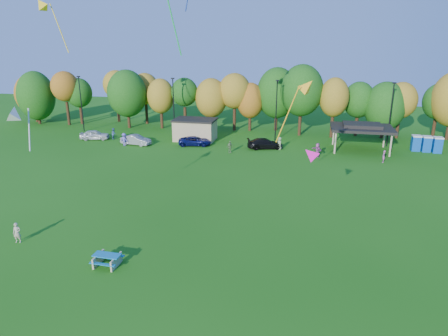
% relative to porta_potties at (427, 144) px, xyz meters
% --- Properties ---
extents(ground, '(160.00, 160.00, 0.00)m').
position_rel_porta_potties_xyz_m(ground, '(-22.77, -38.13, -1.10)').
color(ground, '#19600F').
rests_on(ground, ground).
extents(tree_line, '(93.57, 10.55, 11.15)m').
position_rel_porta_potties_xyz_m(tree_line, '(-23.80, 7.38, 4.82)').
color(tree_line, black).
rests_on(tree_line, ground).
extents(lamp_posts, '(64.50, 0.25, 9.09)m').
position_rel_porta_potties_xyz_m(lamp_posts, '(-20.77, 1.87, 3.80)').
color(lamp_posts, black).
rests_on(lamp_posts, ground).
extents(utility_building, '(6.30, 4.30, 3.25)m').
position_rel_porta_potties_xyz_m(utility_building, '(-32.77, -0.13, 0.54)').
color(utility_building, tan).
rests_on(utility_building, ground).
extents(pavilion, '(8.20, 6.20, 3.77)m').
position_rel_porta_potties_xyz_m(pavilion, '(-8.77, -1.13, 2.13)').
color(pavilion, tan).
rests_on(pavilion, ground).
extents(porta_potties, '(3.75, 1.61, 2.18)m').
position_rel_porta_potties_xyz_m(porta_potties, '(0.00, 0.00, 0.00)').
color(porta_potties, '#0D49A9').
rests_on(porta_potties, ground).
extents(picnic_table, '(1.88, 1.57, 0.80)m').
position_rel_porta_potties_xyz_m(picnic_table, '(-28.70, -35.83, -0.63)').
color(picnic_table, tan).
rests_on(picnic_table, ground).
extents(kite_flyer, '(0.66, 0.51, 1.60)m').
position_rel_porta_potties_xyz_m(kite_flyer, '(-36.85, -34.30, -0.30)').
color(kite_flyer, '#BEA98E').
rests_on(kite_flyer, ground).
extents(car_a, '(4.67, 2.86, 1.49)m').
position_rel_porta_potties_xyz_m(car_a, '(-47.96, -3.15, -0.35)').
color(car_a, silver).
rests_on(car_a, ground).
extents(car_b, '(4.59, 2.12, 1.46)m').
position_rel_porta_potties_xyz_m(car_b, '(-40.41, -4.86, -0.37)').
color(car_b, gray).
rests_on(car_b, ground).
extents(car_c, '(5.00, 3.01, 1.30)m').
position_rel_porta_potties_xyz_m(car_c, '(-31.91, -3.40, -0.45)').
color(car_c, '#0D1352').
rests_on(car_c, ground).
extents(car_d, '(5.38, 3.46, 1.45)m').
position_rel_porta_potties_xyz_m(car_d, '(-21.75, -3.00, -0.37)').
color(car_d, black).
rests_on(car_d, ground).
extents(far_person_0, '(1.34, 0.99, 1.84)m').
position_rel_porta_potties_xyz_m(far_person_0, '(-41.84, -5.66, -0.18)').
color(far_person_0, '#6757BF').
rests_on(far_person_0, ground).
extents(far_person_1, '(0.84, 0.97, 1.73)m').
position_rel_porta_potties_xyz_m(far_person_1, '(-45.19, -2.26, -0.23)').
color(far_person_1, '#446696').
rests_on(far_person_1, ground).
extents(far_person_2, '(0.48, 0.63, 1.55)m').
position_rel_porta_potties_xyz_m(far_person_2, '(-6.52, -6.58, -0.32)').
color(far_person_2, '#BA5795').
rests_on(far_person_2, ground).
extents(far_person_3, '(1.53, 1.64, 1.84)m').
position_rel_porta_potties_xyz_m(far_person_3, '(-14.59, -5.65, -0.18)').
color(far_person_3, '#A74590').
rests_on(far_person_3, ground).
extents(far_person_4, '(0.90, 1.03, 1.78)m').
position_rel_porta_potties_xyz_m(far_person_4, '(-19.70, -3.06, -0.21)').
color(far_person_4, '#869C6B').
rests_on(far_person_4, ground).
extents(far_person_5, '(0.98, 0.96, 1.65)m').
position_rel_porta_potties_xyz_m(far_person_5, '(-26.15, -6.25, -0.27)').
color(far_person_5, '#6A8652').
rests_on(far_person_5, ground).
extents(kite_3, '(3.30, 1.54, 5.44)m').
position_rel_porta_potties_xyz_m(kite_3, '(-42.45, -19.78, 16.82)').
color(kite_3, yellow).
extents(kite_4, '(1.54, 1.31, 1.33)m').
position_rel_porta_potties_xyz_m(kite_4, '(-15.70, -30.58, 6.09)').
color(kite_4, '#E90C95').
extents(kite_5, '(1.55, 2.25, 3.51)m').
position_rel_porta_potties_xyz_m(kite_5, '(-35.29, -34.47, 8.87)').
color(kite_5, silver).
extents(kite_6, '(3.30, 1.58, 5.43)m').
position_rel_porta_potties_xyz_m(kite_6, '(-16.22, -25.14, 10.01)').
color(kite_6, '#FAA81A').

